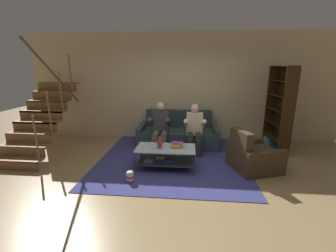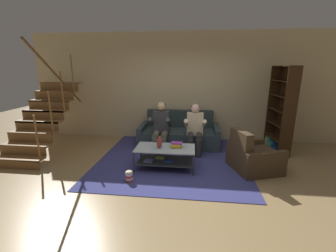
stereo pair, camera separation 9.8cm
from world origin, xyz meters
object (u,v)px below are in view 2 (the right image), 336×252
at_px(vase, 159,143).
at_px(armchair, 253,157).
at_px(person_seated_right, 195,127).
at_px(person_seated_left, 161,126).
at_px(couch, 179,134).
at_px(book_stack, 176,145).
at_px(coffee_table, 165,154).
at_px(popcorn_tub, 129,176).
at_px(bookshelf, 281,116).

bearing_deg(vase, armchair, 5.06).
bearing_deg(vase, person_seated_right, 54.36).
distance_m(person_seated_left, armchair, 2.15).
xyz_separation_m(couch, book_stack, (0.04, -1.43, 0.21)).
xyz_separation_m(person_seated_left, person_seated_right, (0.81, -0.00, -0.01)).
distance_m(coffee_table, popcorn_tub, 0.87).
xyz_separation_m(person_seated_left, book_stack, (0.45, -0.89, -0.15)).
xyz_separation_m(vase, popcorn_tub, (-0.46, -0.59, -0.45)).
bearing_deg(armchair, couch, 139.18).
relative_size(coffee_table, armchair, 1.12).
relative_size(bookshelf, armchair, 1.93).
bearing_deg(coffee_table, person_seated_left, 103.25).
xyz_separation_m(coffee_table, bookshelf, (2.62, 1.31, 0.58)).
bearing_deg(popcorn_tub, bookshelf, 31.55).
xyz_separation_m(couch, armchair, (1.56, -1.35, -0.02)).
height_order(couch, coffee_table, couch).
bearing_deg(armchair, bookshelf, 53.82).
xyz_separation_m(person_seated_left, bookshelf, (2.84, 0.39, 0.23)).
bearing_deg(book_stack, armchair, 3.22).
relative_size(person_seated_right, armchair, 1.10).
distance_m(bookshelf, armchair, 1.60).
bearing_deg(bookshelf, vase, -153.43).
bearing_deg(book_stack, bookshelf, 28.22).
bearing_deg(popcorn_tub, person_seated_right, 53.53).
relative_size(coffee_table, popcorn_tub, 5.52).
relative_size(book_stack, popcorn_tub, 1.19).
bearing_deg(person_seated_right, coffee_table, -122.73).
height_order(couch, person_seated_left, person_seated_left).
height_order(bookshelf, armchair, bookshelf).
relative_size(bookshelf, popcorn_tub, 9.52).
relative_size(vase, armchair, 0.24).
distance_m(couch, person_seated_right, 0.76).
relative_size(couch, coffee_table, 1.73).
distance_m(armchair, popcorn_tub, 2.43).
relative_size(couch, bookshelf, 1.00).
relative_size(couch, person_seated_left, 1.70).
xyz_separation_m(vase, armchair, (1.85, 0.16, -0.29)).
relative_size(couch, popcorn_tub, 9.55).
height_order(person_seated_left, armchair, person_seated_left).
relative_size(book_stack, armchair, 0.24).
bearing_deg(book_stack, person_seated_left, 116.60).
distance_m(book_stack, armchair, 1.53).
bearing_deg(person_seated_right, person_seated_left, 179.81).
distance_m(person_seated_left, person_seated_right, 0.81).
bearing_deg(person_seated_left, person_seated_right, -0.19).
xyz_separation_m(person_seated_left, coffee_table, (0.22, -0.92, -0.35)).
bearing_deg(person_seated_right, vase, -125.64).
bearing_deg(couch, person_seated_right, -53.20).
height_order(vase, popcorn_tub, vase).
relative_size(book_stack, bookshelf, 0.12).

